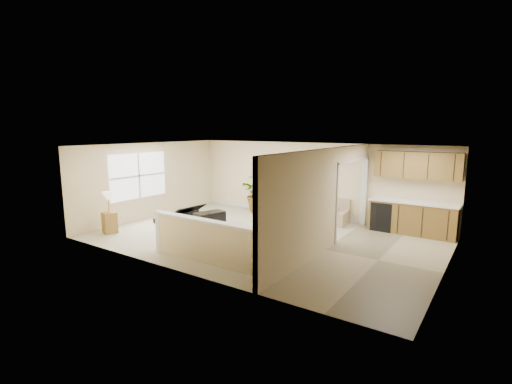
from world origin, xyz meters
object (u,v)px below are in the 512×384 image
Objects in this scene: palm_plant at (259,194)px; accent_table at (286,202)px; small_plant at (334,217)px; lamp_stand at (109,216)px; piano at (184,205)px; loveseat at (321,210)px; piano_bench at (210,222)px.

accent_table is at bearing 2.16° from palm_plant.
lamp_stand is (-4.95, -4.51, 0.27)m from small_plant.
palm_plant is (1.20, 2.56, 0.10)m from piano.
loveseat is at bearing 46.13° from lamp_stand.
loveseat is 0.53m from small_plant.
piano_bench is 2.86m from lamp_stand.
piano is 0.99× the size of loveseat.
piano reaches higher than loveseat.
palm_plant is at bearing 173.89° from loveseat.
piano_bench is at bearing -134.28° from small_plant.
lamp_stand is at bearing -113.82° from palm_plant.
accent_table is (2.27, 2.60, -0.07)m from piano.
palm_plant reaches higher than accent_table.
small_plant is 0.47× the size of lamp_stand.
small_plant is 6.70m from lamp_stand.
lamp_stand is at bearing -139.49° from loveseat.
piano_bench is 0.64× the size of palm_plant.
piano is at bearing -115.02° from palm_plant.
piano reaches higher than piano_bench.
piano_bench reaches higher than small_plant.
piano_bench is at bearing -86.08° from palm_plant.
lamp_stand reaches higher than accent_table.
loveseat is at bearing 52.70° from piano_bench.
accent_table reaches higher than piano_bench.
accent_table is 5.65m from lamp_stand.
piano_bench is 3.63m from loveseat.
piano is 3.23× the size of small_plant.
palm_plant is 1.12× the size of lamp_stand.
accent_table is 0.56× the size of palm_plant.
piano is at bearing 67.67° from lamp_stand.
piano is at bearing -149.45° from small_plant.
palm_plant reaches higher than loveseat.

